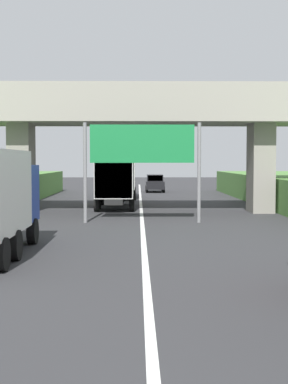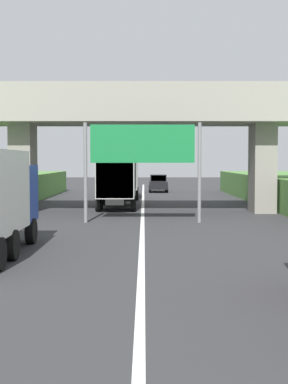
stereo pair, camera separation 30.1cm
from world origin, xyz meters
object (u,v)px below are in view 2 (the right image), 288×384
(overhead_highway_sign, at_px, (145,150))
(car_black, at_px, (160,183))
(truck_yellow, at_px, (120,179))
(truck_white, at_px, (126,175))

(overhead_highway_sign, bearing_deg, car_black, 86.85)
(overhead_highway_sign, bearing_deg, truck_yellow, 101.34)
(truck_white, height_order, car_black, truck_white)
(truck_white, distance_m, truck_yellow, 9.75)
(truck_white, relative_size, car_black, 1.78)
(overhead_highway_sign, relative_size, truck_yellow, 0.81)
(overhead_highway_sign, height_order, car_black, overhead_highway_sign)
(truck_white, xyz_separation_m, car_black, (3.09, 9.08, -1.08))
(truck_yellow, bearing_deg, car_black, 80.52)
(truck_yellow, relative_size, car_black, 1.78)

